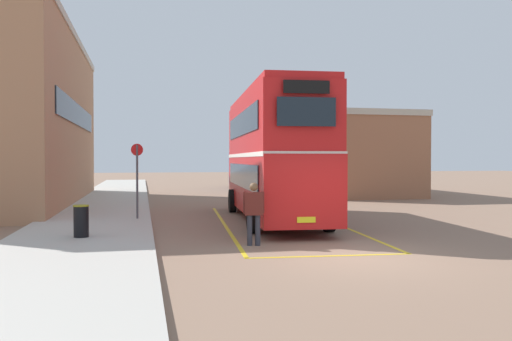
# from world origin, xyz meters

# --- Properties ---
(ground_plane) EXTENTS (135.60, 135.60, 0.00)m
(ground_plane) POSITION_xyz_m (0.00, 14.40, 0.00)
(ground_plane) COLOR #846651
(sidewalk_left) EXTENTS (4.00, 57.60, 0.14)m
(sidewalk_left) POSITION_xyz_m (-6.50, 16.80, 0.07)
(sidewalk_left) COLOR #B2ADA3
(sidewalk_left) RESTS_ON ground
(brick_building_left) EXTENTS (6.86, 18.75, 8.76)m
(brick_building_left) POSITION_xyz_m (-11.47, 17.11, 4.39)
(brick_building_left) COLOR #AD7A56
(brick_building_left) RESTS_ON ground
(depot_building_right) EXTENTS (6.17, 13.52, 5.18)m
(depot_building_right) POSITION_xyz_m (8.52, 22.51, 2.59)
(depot_building_right) COLOR #9E6647
(depot_building_right) RESTS_ON ground
(double_decker_bus) EXTENTS (3.27, 10.61, 4.75)m
(double_decker_bus) POSITION_xyz_m (-0.01, 7.53, 2.51)
(double_decker_bus) COLOR black
(double_decker_bus) RESTS_ON ground
(single_deck_bus) EXTENTS (2.79, 8.92, 3.02)m
(single_deck_bus) POSITION_xyz_m (3.50, 27.66, 1.64)
(single_deck_bus) COLOR black
(single_deck_bus) RESTS_ON ground
(pedestrian_boarding) EXTENTS (0.56, 0.30, 1.67)m
(pedestrian_boarding) POSITION_xyz_m (-1.91, 2.14, 0.97)
(pedestrian_boarding) COLOR #2D2D38
(pedestrian_boarding) RESTS_ON ground
(litter_bin) EXTENTS (0.43, 0.43, 0.89)m
(litter_bin) POSITION_xyz_m (-6.46, 3.74, 0.59)
(litter_bin) COLOR black
(litter_bin) RESTS_ON sidewalk_left
(bus_stop_sign) EXTENTS (0.43, 0.14, 2.73)m
(bus_stop_sign) POSITION_xyz_m (-4.98, 8.06, 1.78)
(bus_stop_sign) COLOR #4C4C51
(bus_stop_sign) RESTS_ON sidewalk_left
(bay_marking_yellow) EXTENTS (5.00, 12.76, 0.01)m
(bay_marking_yellow) POSITION_xyz_m (-0.07, 5.61, 0.00)
(bay_marking_yellow) COLOR gold
(bay_marking_yellow) RESTS_ON ground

